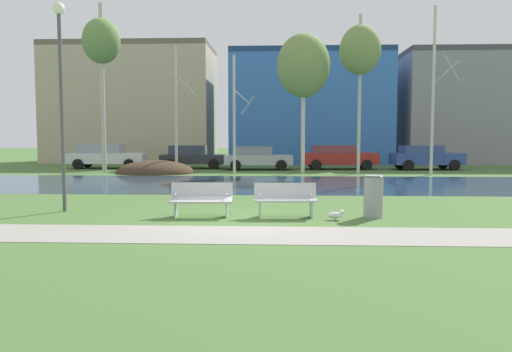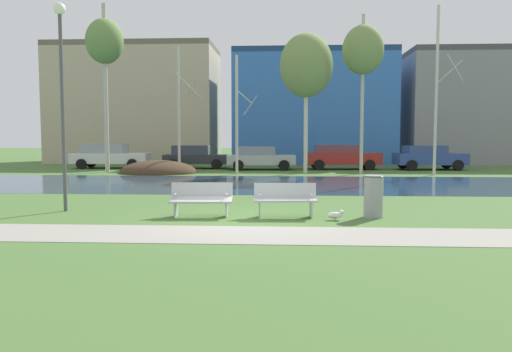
{
  "view_description": "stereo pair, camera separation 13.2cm",
  "coord_description": "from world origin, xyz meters",
  "px_view_note": "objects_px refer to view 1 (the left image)",
  "views": [
    {
      "loc": [
        0.91,
        -12.22,
        2.1
      ],
      "look_at": [
        0.31,
        0.99,
        1.03
      ],
      "focal_mm": 35.49,
      "sensor_mm": 36.0,
      "label": 1
    },
    {
      "loc": [
        1.05,
        -12.21,
        2.1
      ],
      "look_at": [
        0.31,
        0.99,
        1.03
      ],
      "focal_mm": 35.49,
      "sensor_mm": 36.0,
      "label": 2
    }
  ],
  "objects_px": {
    "bench_left": "(201,199)",
    "streetlamp": "(61,74)",
    "parked_hatch_third_silver": "(257,157)",
    "trash_bin": "(373,196)",
    "parked_suv_fifth_blue": "(425,157)",
    "parked_van_nearest_white": "(106,156)",
    "seagull": "(336,215)",
    "parked_wagon_fourth_red": "(338,156)",
    "bench_right": "(285,199)",
    "parked_sedan_second_dark": "(192,156)"
  },
  "relations": [
    {
      "from": "parked_van_nearest_white",
      "to": "seagull",
      "type": "bearing_deg",
      "value": -57.0
    },
    {
      "from": "trash_bin",
      "to": "streetlamp",
      "type": "height_order",
      "value": "streetlamp"
    },
    {
      "from": "seagull",
      "to": "parked_hatch_third_silver",
      "type": "xyz_separation_m",
      "value": [
        -2.79,
        18.3,
        0.62
      ]
    },
    {
      "from": "bench_right",
      "to": "parked_van_nearest_white",
      "type": "bearing_deg",
      "value": 120.77
    },
    {
      "from": "bench_left",
      "to": "trash_bin",
      "type": "xyz_separation_m",
      "value": [
        4.41,
        0.1,
        0.09
      ]
    },
    {
      "from": "bench_right",
      "to": "parked_wagon_fourth_red",
      "type": "bearing_deg",
      "value": 79.47
    },
    {
      "from": "bench_right",
      "to": "seagull",
      "type": "relative_size",
      "value": 3.69
    },
    {
      "from": "parked_wagon_fourth_red",
      "to": "parked_suv_fifth_blue",
      "type": "xyz_separation_m",
      "value": [
        5.3,
        -0.08,
        -0.01
      ]
    },
    {
      "from": "bench_right",
      "to": "trash_bin",
      "type": "bearing_deg",
      "value": 2.56
    },
    {
      "from": "trash_bin",
      "to": "parked_hatch_third_silver",
      "type": "relative_size",
      "value": 0.26
    },
    {
      "from": "parked_sedan_second_dark",
      "to": "parked_suv_fifth_blue",
      "type": "height_order",
      "value": "parked_suv_fifth_blue"
    },
    {
      "from": "parked_wagon_fourth_red",
      "to": "parked_sedan_second_dark",
      "type": "bearing_deg",
      "value": 177.64
    },
    {
      "from": "seagull",
      "to": "bench_right",
      "type": "bearing_deg",
      "value": 163.77
    },
    {
      "from": "bench_right",
      "to": "parked_hatch_third_silver",
      "type": "height_order",
      "value": "parked_hatch_third_silver"
    },
    {
      "from": "trash_bin",
      "to": "parked_suv_fifth_blue",
      "type": "height_order",
      "value": "parked_suv_fifth_blue"
    },
    {
      "from": "bench_left",
      "to": "parked_sedan_second_dark",
      "type": "relative_size",
      "value": 0.39
    },
    {
      "from": "bench_left",
      "to": "bench_right",
      "type": "bearing_deg",
      "value": 0.0
    },
    {
      "from": "trash_bin",
      "to": "parked_wagon_fourth_red",
      "type": "height_order",
      "value": "parked_wagon_fourth_red"
    },
    {
      "from": "bench_right",
      "to": "parked_van_nearest_white",
      "type": "xyz_separation_m",
      "value": [
        -11.17,
        18.75,
        0.34
      ]
    },
    {
      "from": "seagull",
      "to": "parked_sedan_second_dark",
      "type": "distance_m",
      "value": 20.47
    },
    {
      "from": "seagull",
      "to": "trash_bin",
      "type": "bearing_deg",
      "value": 24.96
    },
    {
      "from": "seagull",
      "to": "parked_wagon_fourth_red",
      "type": "distance_m",
      "value": 19.0
    },
    {
      "from": "bench_right",
      "to": "parked_sedan_second_dark",
      "type": "distance_m",
      "value": 19.72
    },
    {
      "from": "bench_left",
      "to": "parked_suv_fifth_blue",
      "type": "height_order",
      "value": "parked_suv_fifth_blue"
    },
    {
      "from": "bench_right",
      "to": "seagull",
      "type": "xyz_separation_m",
      "value": [
        1.25,
        -0.36,
        -0.34
      ]
    },
    {
      "from": "parked_suv_fifth_blue",
      "to": "seagull",
      "type": "bearing_deg",
      "value": -111.74
    },
    {
      "from": "bench_left",
      "to": "parked_van_nearest_white",
      "type": "distance_m",
      "value": 20.81
    },
    {
      "from": "parked_sedan_second_dark",
      "to": "parked_hatch_third_silver",
      "type": "relative_size",
      "value": 0.98
    },
    {
      "from": "parked_van_nearest_white",
      "to": "parked_hatch_third_silver",
      "type": "bearing_deg",
      "value": -4.82
    },
    {
      "from": "trash_bin",
      "to": "parked_van_nearest_white",
      "type": "relative_size",
      "value": 0.22
    },
    {
      "from": "bench_left",
      "to": "parked_suv_fifth_blue",
      "type": "bearing_deg",
      "value": 59.38
    },
    {
      "from": "parked_suv_fifth_blue",
      "to": "bench_right",
      "type": "bearing_deg",
      "value": -115.38
    },
    {
      "from": "streetlamp",
      "to": "parked_van_nearest_white",
      "type": "relative_size",
      "value": 1.16
    },
    {
      "from": "seagull",
      "to": "parked_hatch_third_silver",
      "type": "bearing_deg",
      "value": 98.66
    },
    {
      "from": "streetlamp",
      "to": "parked_wagon_fourth_red",
      "type": "height_order",
      "value": "streetlamp"
    },
    {
      "from": "streetlamp",
      "to": "parked_van_nearest_white",
      "type": "xyz_separation_m",
      "value": [
        -5.09,
        18.01,
        -2.93
      ]
    },
    {
      "from": "trash_bin",
      "to": "seagull",
      "type": "relative_size",
      "value": 2.45
    },
    {
      "from": "seagull",
      "to": "parked_wagon_fourth_red",
      "type": "height_order",
      "value": "parked_wagon_fourth_red"
    },
    {
      "from": "trash_bin",
      "to": "seagull",
      "type": "height_order",
      "value": "trash_bin"
    },
    {
      "from": "parked_hatch_third_silver",
      "to": "parked_wagon_fourth_red",
      "type": "xyz_separation_m",
      "value": [
        4.98,
        0.56,
        0.04
      ]
    },
    {
      "from": "bench_left",
      "to": "parked_hatch_third_silver",
      "type": "xyz_separation_m",
      "value": [
        0.62,
        17.94,
        0.28
      ]
    },
    {
      "from": "bench_left",
      "to": "parked_wagon_fourth_red",
      "type": "distance_m",
      "value": 19.33
    },
    {
      "from": "bench_right",
      "to": "parked_hatch_third_silver",
      "type": "distance_m",
      "value": 18.01
    },
    {
      "from": "bench_right",
      "to": "seagull",
      "type": "distance_m",
      "value": 1.34
    },
    {
      "from": "bench_left",
      "to": "seagull",
      "type": "bearing_deg",
      "value": -6.08
    },
    {
      "from": "bench_right",
      "to": "streetlamp",
      "type": "xyz_separation_m",
      "value": [
        -6.08,
        0.74,
        3.27
      ]
    },
    {
      "from": "bench_left",
      "to": "streetlamp",
      "type": "distance_m",
      "value": 5.16
    },
    {
      "from": "trash_bin",
      "to": "parked_suv_fifth_blue",
      "type": "xyz_separation_m",
      "value": [
        6.5,
        18.32,
        0.22
      ]
    },
    {
      "from": "seagull",
      "to": "parked_van_nearest_white",
      "type": "bearing_deg",
      "value": 123.0
    },
    {
      "from": "streetlamp",
      "to": "parked_hatch_third_silver",
      "type": "relative_size",
      "value": 1.34
    }
  ]
}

